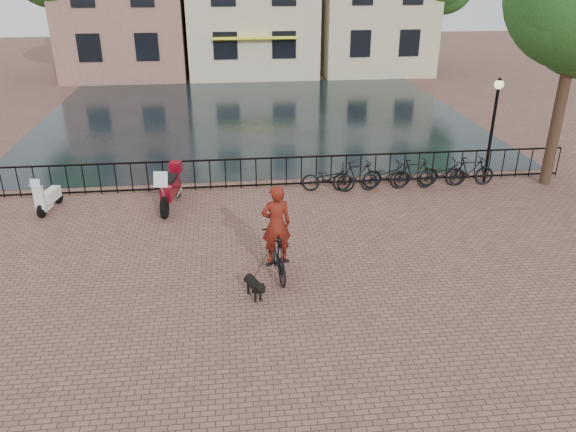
{
  "coord_description": "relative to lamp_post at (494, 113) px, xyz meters",
  "views": [
    {
      "loc": [
        -1.37,
        -9.33,
        6.88
      ],
      "look_at": [
        0.0,
        3.0,
        1.2
      ],
      "focal_mm": 35.0,
      "sensor_mm": 36.0,
      "label": 1
    }
  ],
  "objects": [
    {
      "name": "parked_bike_0",
      "position": [
        -5.4,
        -0.2,
        -1.93
      ],
      "size": [
        1.79,
        0.88,
        0.9
      ],
      "primitive_type": "imported",
      "rotation": [
        0.0,
        0.0,
        1.4
      ],
      "color": "black",
      "rests_on": "ground"
    },
    {
      "name": "scooter",
      "position": [
        -13.96,
        -0.77,
        -1.76
      ],
      "size": [
        0.64,
        1.38,
        1.24
      ],
      "rotation": [
        0.0,
        0.0,
        -0.2
      ],
      "color": "white",
      "rests_on": "ground"
    },
    {
      "name": "canal_water",
      "position": [
        -7.2,
        9.7,
        -2.38
      ],
      "size": [
        20.0,
        20.0,
        0.0
      ],
      "primitive_type": "plane",
      "color": "black",
      "rests_on": "ground"
    },
    {
      "name": "parked_bike_1",
      "position": [
        -4.45,
        -0.2,
        -1.88
      ],
      "size": [
        1.7,
        0.62,
        1.0
      ],
      "primitive_type": "imported",
      "rotation": [
        0.0,
        0.0,
        1.66
      ],
      "color": "black",
      "rests_on": "ground"
    },
    {
      "name": "parked_bike_5",
      "position": [
        -0.65,
        -0.2,
        -1.88
      ],
      "size": [
        1.67,
        0.49,
        1.0
      ],
      "primitive_type": "imported",
      "rotation": [
        0.0,
        0.0,
        1.56
      ],
      "color": "black",
      "rests_on": "ground"
    },
    {
      "name": "dog",
      "position": [
        -8.14,
        -6.25,
        -2.1
      ],
      "size": [
        0.56,
        0.86,
        0.56
      ],
      "rotation": [
        0.0,
        0.0,
        0.39
      ],
      "color": "black",
      "rests_on": "ground"
    },
    {
      "name": "railing",
      "position": [
        -7.2,
        0.4,
        -1.87
      ],
      "size": [
        20.0,
        0.05,
        1.02
      ],
      "color": "black",
      "rests_on": "ground"
    },
    {
      "name": "parked_bike_4",
      "position": [
        -1.6,
        -0.2,
        -1.93
      ],
      "size": [
        1.76,
        0.76,
        0.9
      ],
      "primitive_type": "imported",
      "rotation": [
        0.0,
        0.0,
        1.67
      ],
      "color": "black",
      "rests_on": "ground"
    },
    {
      "name": "cyclist",
      "position": [
        -7.55,
        -5.3,
        -1.36
      ],
      "size": [
        0.9,
        2.01,
        2.67
      ],
      "rotation": [
        0.0,
        0.0,
        3.27
      ],
      "color": "black",
      "rests_on": "ground"
    },
    {
      "name": "parked_bike_2",
      "position": [
        -3.5,
        -0.2,
        -1.93
      ],
      "size": [
        1.78,
        0.8,
        0.9
      ],
      "primitive_type": "imported",
      "rotation": [
        0.0,
        0.0,
        1.69
      ],
      "color": "black",
      "rests_on": "ground"
    },
    {
      "name": "ground",
      "position": [
        -7.2,
        -7.6,
        -2.38
      ],
      "size": [
        100.0,
        100.0,
        0.0
      ],
      "primitive_type": "plane",
      "color": "brown",
      "rests_on": "ground"
    },
    {
      "name": "parked_bike_3",
      "position": [
        -2.55,
        -0.2,
        -1.88
      ],
      "size": [
        1.7,
        0.61,
        1.0
      ],
      "primitive_type": "imported",
      "rotation": [
        0.0,
        0.0,
        1.66
      ],
      "color": "black",
      "rests_on": "ground"
    },
    {
      "name": "lamp_post",
      "position": [
        0.0,
        0.0,
        0.0
      ],
      "size": [
        0.3,
        0.3,
        3.45
      ],
      "color": "black",
      "rests_on": "ground"
    },
    {
      "name": "motorcycle",
      "position": [
        -10.36,
        -0.93,
        -1.63
      ],
      "size": [
        0.82,
        2.15,
        1.5
      ],
      "rotation": [
        0.0,
        0.0,
        -0.16
      ],
      "color": "maroon",
      "rests_on": "ground"
    }
  ]
}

